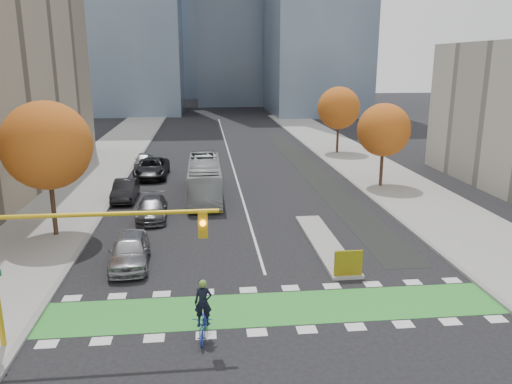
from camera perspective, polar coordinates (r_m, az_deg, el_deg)
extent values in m
plane|color=black|center=(20.89, 2.81, -15.05)|extent=(300.00, 300.00, 0.00)
cube|color=gray|center=(40.69, -20.94, -0.95)|extent=(7.00, 120.00, 0.15)
cube|color=gray|center=(42.57, 16.81, 0.06)|extent=(7.00, 120.00, 0.15)
cube|color=gray|center=(39.92, -16.09, -0.83)|extent=(0.30, 120.00, 0.16)
cube|color=gray|center=(41.34, 12.33, -0.07)|extent=(0.30, 120.00, 0.16)
cube|color=green|center=(22.19, 2.20, -13.13)|extent=(20.00, 3.00, 0.01)
cube|color=silver|center=(58.90, -3.15, 4.53)|extent=(0.15, 70.00, 0.01)
cube|color=black|center=(50.11, 6.06, 2.67)|extent=(2.50, 50.00, 0.01)
cube|color=gray|center=(29.62, 7.84, -5.76)|extent=(1.60, 10.00, 0.16)
cube|color=yellow|center=(25.06, 10.51, -8.00)|extent=(1.40, 0.12, 1.30)
cylinder|color=#332114|center=(32.21, -22.27, -0.33)|extent=(0.28, 0.28, 5.25)
sphere|color=#B65D16|center=(31.63, -22.80, 4.93)|extent=(5.20, 5.20, 5.20)
cylinder|color=#332114|center=(43.36, 14.18, 3.49)|extent=(0.28, 0.28, 4.55)
sphere|color=#B65D16|center=(42.95, 14.40, 6.89)|extent=(4.40, 4.40, 4.40)
cylinder|color=#332114|center=(58.53, 9.32, 6.72)|extent=(0.28, 0.28, 4.90)
sphere|color=#B65D16|center=(58.22, 9.44, 9.45)|extent=(4.80, 4.80, 4.80)
cylinder|color=#BF9914|center=(18.54, -17.02, -2.45)|extent=(8.20, 0.16, 0.16)
cube|color=#BF9914|center=(18.34, -6.09, -3.69)|extent=(0.35, 0.28, 1.00)
sphere|color=orange|center=(18.14, -6.10, -3.57)|extent=(0.22, 0.22, 0.22)
imported|color=navy|center=(19.99, -5.98, -14.80)|extent=(0.91, 2.14, 1.09)
imported|color=black|center=(19.55, -6.06, -12.43)|extent=(0.71, 0.50, 1.86)
sphere|color=#597F2D|center=(19.21, -6.12, -10.39)|extent=(0.32, 0.32, 0.32)
imported|color=#AAAFB1|center=(39.43, -5.91, 1.59)|extent=(2.52, 10.61, 2.95)
imported|color=gray|center=(26.99, -14.25, -6.46)|extent=(2.24, 4.98, 1.66)
imported|color=black|center=(39.64, -14.72, 0.20)|extent=(1.64, 4.71, 1.55)
imported|color=#45464A|center=(34.55, -11.80, -1.86)|extent=(2.10, 4.90, 1.41)
imported|color=black|center=(46.94, -11.82, 2.69)|extent=(2.96, 6.23, 1.72)
imported|color=gray|center=(51.99, -12.71, 3.61)|extent=(1.75, 4.14, 1.40)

